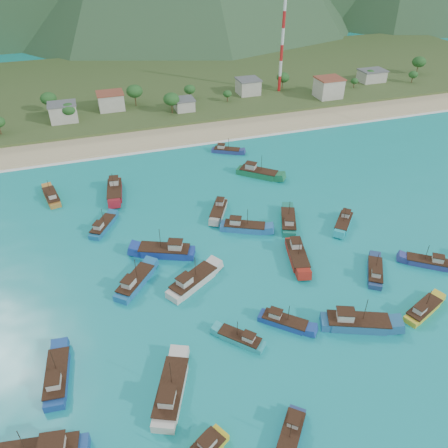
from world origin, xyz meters
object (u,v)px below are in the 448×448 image
object	(u,v)px
boat_13	(219,211)
boat_17	(423,310)
boat_10	(375,273)
boat_25	(241,339)
boat_5	(115,191)
boat_8	(244,227)
boat_32	(193,282)
boat_20	(344,223)
boat_1	(288,222)
boat_29	(226,151)
boat_9	(427,263)
boat_23	(258,173)
boat_18	(290,436)
boat_28	(52,197)
boat_31	(284,322)
boat_11	(297,256)
boat_14	(103,227)
radio_tower	(282,45)
boat_26	(135,282)
boat_4	(356,323)
boat_0	(57,377)
boat_12	(166,251)
boat_2	(171,392)

from	to	relation	value
boat_13	boat_17	size ratio (longest dim) A/B	1.03
boat_10	boat_25	distance (m)	33.97
boat_5	boat_8	distance (m)	38.57
boat_17	boat_32	world-z (taller)	boat_32
boat_20	boat_1	bearing A→B (deg)	23.43
boat_5	boat_29	distance (m)	40.38
boat_9	boat_23	xyz separation A→B (m)	(-19.95, 49.18, 0.29)
boat_18	boat_28	distance (m)	86.50
boat_10	boat_31	world-z (taller)	boat_10
boat_11	boat_28	world-z (taller)	boat_11
boat_23	boat_28	size ratio (longest dim) A/B	1.10
boat_14	boat_29	distance (m)	52.32
boat_13	boat_20	distance (m)	31.29
radio_tower	boat_28	world-z (taller)	radio_tower
boat_23	boat_26	bearing A→B (deg)	-7.96
boat_4	boat_18	bearing A→B (deg)	-30.74
boat_10	boat_18	distance (m)	41.94
radio_tower	boat_0	xyz separation A→B (m)	(-92.88, -119.92, -19.62)
boat_4	boat_17	size ratio (longest dim) A/B	1.33
boat_5	boat_12	xyz separation A→B (m)	(7.70, -30.44, 0.02)
radio_tower	boat_4	distance (m)	132.94
boat_14	boat_29	size ratio (longest dim) A/B	1.03
boat_9	boat_31	xyz separation A→B (m)	(-36.86, -5.84, -0.03)
boat_4	boat_9	bearing A→B (deg)	135.77
boat_10	boat_4	bearing A→B (deg)	-102.62
boat_0	boat_25	distance (m)	31.11
boat_9	boat_1	bearing A→B (deg)	79.35
boat_12	boat_20	world-z (taller)	boat_12
boat_12	boat_17	bearing A→B (deg)	-103.91
boat_10	boat_13	world-z (taller)	boat_13
boat_2	boat_8	xyz separation A→B (m)	(26.48, 38.62, -0.16)
boat_13	boat_23	distance (m)	22.80
boat_5	boat_31	world-z (taller)	boat_5
radio_tower	boat_9	distance (m)	117.38
boat_10	boat_31	size ratio (longest dim) A/B	1.09
boat_23	boat_29	size ratio (longest dim) A/B	1.23
boat_9	boat_12	bearing A→B (deg)	104.33
boat_13	boat_28	world-z (taller)	boat_28
boat_8	boat_28	size ratio (longest dim) A/B	1.08
boat_2	boat_18	distance (m)	19.20
boat_28	boat_32	bearing A→B (deg)	-69.87
boat_29	boat_13	bearing A→B (deg)	7.36
boat_4	boat_14	world-z (taller)	boat_4
boat_28	boat_31	bearing A→B (deg)	-67.39
boat_8	boat_9	bearing A→B (deg)	79.63
boat_11	boat_31	size ratio (longest dim) A/B	1.38
radio_tower	boat_18	bearing A→B (deg)	-113.48
boat_12	boat_25	world-z (taller)	boat_12
boat_8	boat_5	bearing A→B (deg)	-108.13
boat_10	boat_13	size ratio (longest dim) A/B	0.93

